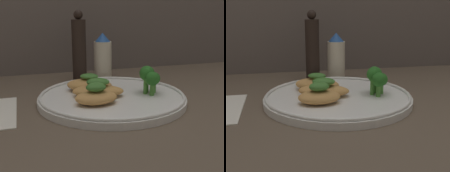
{
  "view_description": "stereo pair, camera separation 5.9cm",
  "coord_description": "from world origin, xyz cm",
  "views": [
    {
      "loc": [
        -17.68,
        -53.85,
        18.47
      ],
      "look_at": [
        0.0,
        0.0,
        3.4
      ],
      "focal_mm": 45.0,
      "sensor_mm": 36.0,
      "label": 1
    },
    {
      "loc": [
        -12.03,
        -55.39,
        18.47
      ],
      "look_at": [
        0.0,
        0.0,
        3.4
      ],
      "focal_mm": 45.0,
      "sensor_mm": 36.0,
      "label": 2
    }
  ],
  "objects": [
    {
      "name": "grilled_meat_middle",
      "position": [
        -3.05,
        -0.25,
        2.91
      ],
      "size": [
        11.66,
        8.02,
        3.9
      ],
      "color": "tan",
      "rests_on": "plate"
    },
    {
      "name": "grilled_meat_back",
      "position": [
        -3.78,
        4.49,
        2.95
      ],
      "size": [
        11.63,
        9.84,
        3.98
      ],
      "color": "tan",
      "rests_on": "plate"
    },
    {
      "name": "plate",
      "position": [
        0.0,
        0.0,
        0.99
      ],
      "size": [
        30.84,
        30.84,
        2.0
      ],
      "color": "white",
      "rests_on": "ground_plane"
    },
    {
      "name": "pepper_grinder",
      "position": [
        -2.79,
        19.43,
        8.8
      ],
      "size": [
        3.72,
        3.72,
        18.91
      ],
      "color": "black",
      "rests_on": "ground_plane"
    },
    {
      "name": "ground_plane",
      "position": [
        0.0,
        0.0,
        -0.5
      ],
      "size": [
        180.0,
        180.0,
        1.0
      ],
      "primitive_type": "cube",
      "color": "brown"
    },
    {
      "name": "sauce_bottle",
      "position": [
        3.71,
        19.43,
        6.21
      ],
      "size": [
        4.84,
        4.84,
        12.98
      ],
      "color": "beige",
      "rests_on": "ground_plane"
    },
    {
      "name": "grilled_meat_front",
      "position": [
        -4.62,
        -4.42,
        2.92
      ],
      "size": [
        8.37,
        6.12,
        4.12
      ],
      "color": "tan",
      "rests_on": "plate"
    },
    {
      "name": "broccoli_bunch",
      "position": [
        8.07,
        -1.11,
        5.03
      ],
      "size": [
        4.72,
        5.91,
        5.81
      ],
      "color": "#4C8E38",
      "rests_on": "plate"
    }
  ]
}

